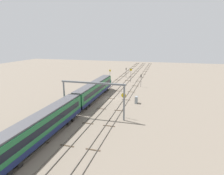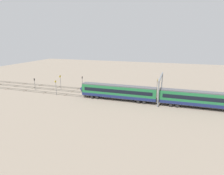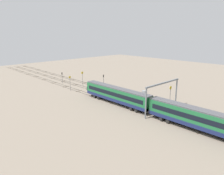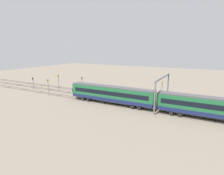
{
  "view_description": "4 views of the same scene",
  "coord_description": "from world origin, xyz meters",
  "px_view_note": "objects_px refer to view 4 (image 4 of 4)",
  "views": [
    {
      "loc": [
        -50.87,
        -14.23,
        16.52
      ],
      "look_at": [
        1.62,
        0.14,
        2.96
      ],
      "focal_mm": 30.47,
      "sensor_mm": 36.0,
      "label": 1
    },
    {
      "loc": [
        -17.8,
        59.93,
        19.08
      ],
      "look_at": [
        1.67,
        1.3,
        3.15
      ],
      "focal_mm": 30.34,
      "sensor_mm": 36.0,
      "label": 2
    },
    {
      "loc": [
        -43.06,
        45.58,
        20.13
      ],
      "look_at": [
        5.42,
        -0.29,
        2.8
      ],
      "focal_mm": 33.79,
      "sensor_mm": 36.0,
      "label": 3
    },
    {
      "loc": [
        -24.31,
        45.89,
        14.8
      ],
      "look_at": [
        0.67,
        -0.03,
        3.51
      ],
      "focal_mm": 29.02,
      "sensor_mm": 36.0,
      "label": 4
    }
  ],
  "objects_px": {
    "speed_sign_mid_trackside": "(58,80)",
    "signal_light_trackside_approach": "(82,81)",
    "overhead_gantry": "(163,85)",
    "relay_cabinet": "(130,92)",
    "signal_light_trackside_departure": "(33,81)",
    "speed_sign_far_trackside": "(48,85)",
    "speed_sign_near_foreground": "(162,88)"
  },
  "relations": [
    {
      "from": "speed_sign_far_trackside",
      "to": "signal_light_trackside_approach",
      "type": "bearing_deg",
      "value": -105.82
    },
    {
      "from": "signal_light_trackside_approach",
      "to": "relay_cabinet",
      "type": "xyz_separation_m",
      "value": [
        -18.91,
        -1.09,
        -2.06
      ]
    },
    {
      "from": "speed_sign_far_trackside",
      "to": "relay_cabinet",
      "type": "height_order",
      "value": "speed_sign_far_trackside"
    },
    {
      "from": "signal_light_trackside_departure",
      "to": "relay_cabinet",
      "type": "xyz_separation_m",
      "value": [
        -34.85,
        -9.74,
        -1.98
      ]
    },
    {
      "from": "signal_light_trackside_departure",
      "to": "speed_sign_mid_trackside",
      "type": "bearing_deg",
      "value": -157.67
    },
    {
      "from": "speed_sign_mid_trackside",
      "to": "relay_cabinet",
      "type": "height_order",
      "value": "speed_sign_mid_trackside"
    },
    {
      "from": "speed_sign_near_foreground",
      "to": "speed_sign_far_trackside",
      "type": "bearing_deg",
      "value": 20.66
    },
    {
      "from": "speed_sign_mid_trackside",
      "to": "speed_sign_far_trackside",
      "type": "height_order",
      "value": "speed_sign_mid_trackside"
    },
    {
      "from": "signal_light_trackside_departure",
      "to": "overhead_gantry",
      "type": "bearing_deg",
      "value": -177.62
    },
    {
      "from": "overhead_gantry",
      "to": "speed_sign_mid_trackside",
      "type": "bearing_deg",
      "value": -2.7
    },
    {
      "from": "signal_light_trackside_approach",
      "to": "signal_light_trackside_departure",
      "type": "bearing_deg",
      "value": 28.48
    },
    {
      "from": "speed_sign_mid_trackside",
      "to": "signal_light_trackside_approach",
      "type": "height_order",
      "value": "speed_sign_mid_trackside"
    },
    {
      "from": "speed_sign_near_foreground",
      "to": "signal_light_trackside_approach",
      "type": "relative_size",
      "value": 1.21
    },
    {
      "from": "speed_sign_mid_trackside",
      "to": "speed_sign_near_foreground",
      "type": "bearing_deg",
      "value": -172.67
    },
    {
      "from": "overhead_gantry",
      "to": "speed_sign_far_trackside",
      "type": "bearing_deg",
      "value": 9.84
    },
    {
      "from": "speed_sign_mid_trackside",
      "to": "speed_sign_far_trackside",
      "type": "xyz_separation_m",
      "value": [
        -3.27,
        7.77,
        -0.24
      ]
    },
    {
      "from": "speed_sign_mid_trackside",
      "to": "signal_light_trackside_approach",
      "type": "bearing_deg",
      "value": -144.37
    },
    {
      "from": "overhead_gantry",
      "to": "speed_sign_near_foreground",
      "type": "xyz_separation_m",
      "value": [
        1.55,
        -6.45,
        -2.11
      ]
    },
    {
      "from": "relay_cabinet",
      "to": "overhead_gantry",
      "type": "bearing_deg",
      "value": 147.03
    },
    {
      "from": "speed_sign_near_foreground",
      "to": "signal_light_trackside_approach",
      "type": "bearing_deg",
      "value": -0.51
    },
    {
      "from": "signal_light_trackside_approach",
      "to": "signal_light_trackside_departure",
      "type": "height_order",
      "value": "signal_light_trackside_approach"
    },
    {
      "from": "speed_sign_mid_trackside",
      "to": "signal_light_trackside_approach",
      "type": "xyz_separation_m",
      "value": [
        -6.87,
        -4.92,
        -0.58
      ]
    },
    {
      "from": "signal_light_trackside_departure",
      "to": "speed_sign_far_trackside",
      "type": "bearing_deg",
      "value": 161.87
    },
    {
      "from": "speed_sign_far_trackside",
      "to": "signal_light_trackside_departure",
      "type": "bearing_deg",
      "value": -18.13
    },
    {
      "from": "overhead_gantry",
      "to": "signal_light_trackside_departure",
      "type": "distance_m",
      "value": 47.0
    },
    {
      "from": "overhead_gantry",
      "to": "speed_sign_far_trackside",
      "type": "relative_size",
      "value": 2.71
    },
    {
      "from": "overhead_gantry",
      "to": "speed_sign_near_foreground",
      "type": "distance_m",
      "value": 6.96
    },
    {
      "from": "speed_sign_far_trackside",
      "to": "relay_cabinet",
      "type": "bearing_deg",
      "value": -148.52
    },
    {
      "from": "speed_sign_far_trackside",
      "to": "signal_light_trackside_departure",
      "type": "height_order",
      "value": "speed_sign_far_trackside"
    },
    {
      "from": "overhead_gantry",
      "to": "speed_sign_far_trackside",
      "type": "xyz_separation_m",
      "value": [
        34.52,
        5.99,
        -2.45
      ]
    },
    {
      "from": "speed_sign_mid_trackside",
      "to": "signal_light_trackside_departure",
      "type": "relative_size",
      "value": 1.25
    },
    {
      "from": "overhead_gantry",
      "to": "signal_light_trackside_departure",
      "type": "height_order",
      "value": "overhead_gantry"
    }
  ]
}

